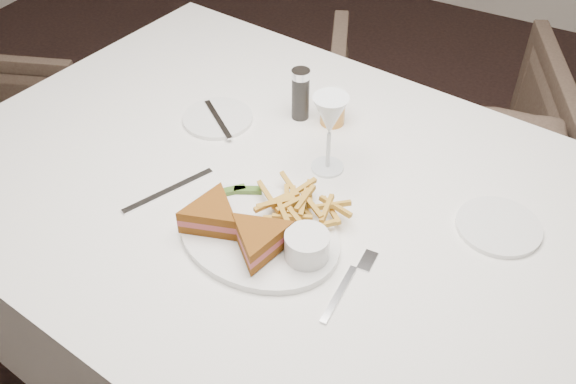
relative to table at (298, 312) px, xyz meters
The scene contains 4 objects.
ground 0.38m from the table, 142.64° to the left, with size 5.00×5.00×0.00m, color black.
table is the anchor object (origin of this frame).
chair_far 0.82m from the table, 85.78° to the left, with size 0.70×0.66×0.72m, color #46362B.
table_setting 0.42m from the table, 95.76° to the right, with size 0.82×0.64×0.18m.
Camera 1 is at (0.49, -0.88, 1.61)m, focal length 40.00 mm.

